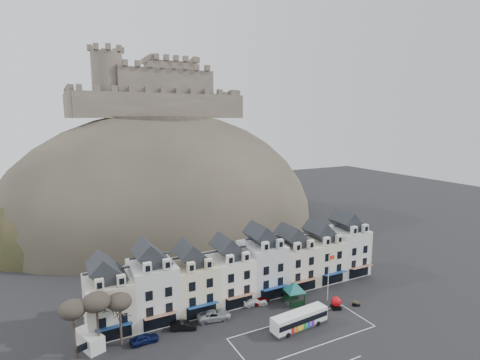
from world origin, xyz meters
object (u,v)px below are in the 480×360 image
Objects in this scene: car_black at (184,326)px; car_charcoal at (295,291)px; bus_shelter at (294,287)px; flagpole at (329,274)px; bus at (299,319)px; red_buoy at (336,303)px; car_navy at (144,339)px; car_white at (255,302)px; car_maroon at (260,300)px; white_van at (89,340)px; car_silver at (214,315)px.

car_charcoal is at bearing -63.19° from car_black.
flagpole is (6.07, -1.76, 1.70)m from bus_shelter.
bus_shelter is at bearing 117.53° from car_charcoal.
bus_shelter is 0.75× the size of flagpole.
flagpole is at bearing -164.49° from car_charcoal.
bus is at bearing -93.85° from car_black.
car_charcoal is at bearing 112.65° from red_buoy.
bus_shelter reaches higher than car_black.
car_navy is (-22.11, 7.08, -0.82)m from bus.
car_charcoal is (2.17, 2.82, -2.45)m from bus_shelter.
flagpole is at bearing -98.53° from car_white.
car_maroon is at bearing -74.04° from car_white.
white_van is 35.20m from car_charcoal.
white_van is at bearing 104.53° from car_black.
flagpole is 2.32× the size of car_maroon.
car_silver is (-14.48, 1.58, -2.42)m from bus_shelter.
car_black reaches higher than car_white.
car_white is (-12.40, 4.48, -4.24)m from flagpole.
car_black is (-25.85, 2.80, -4.22)m from flagpole.
bus is 9.36m from red_buoy.
white_van is 1.23× the size of car_charcoal.
car_navy is at bearing 108.34° from car_white.
car_silver is at bearing 170.78° from flagpole.
car_silver reaches higher than car_charcoal.
white_van is at bearing 96.77° from car_silver.
bus reaches higher than car_charcoal.
bus_shelter is 1.18× the size of car_silver.
flagpole is at bearing -26.94° from white_van.
car_charcoal is at bearing -105.62° from car_maroon.
bus is 1.79× the size of white_van.
car_charcoal is at bearing -78.00° from car_white.
car_navy is 19.75m from car_white.
white_van is 1.36× the size of car_black.
white_van is at bearing 157.31° from bus.
car_white is (26.70, -0.10, -0.51)m from white_van.
white_van is (-33.03, 2.82, -2.04)m from bus_shelter.
bus_shelter is 26.05m from car_navy.
car_charcoal is at bearing -20.27° from white_van.
bus is 11.58m from flagpole.
white_van is at bearing 168.90° from red_buoy.
flagpole reaches higher than car_silver.
bus_shelter reaches higher than car_maroon.
car_silver is 1.21× the size of car_charcoal.
car_navy is 0.75× the size of car_silver.
white_van is at bearing 74.38° from car_maroon.
bus is 11.32m from car_charcoal.
red_buoy is 0.53× the size of car_black.
bus_shelter reaches higher than car_silver.
car_black is 14.77m from car_maroon.
flagpole reaches higher than red_buoy.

